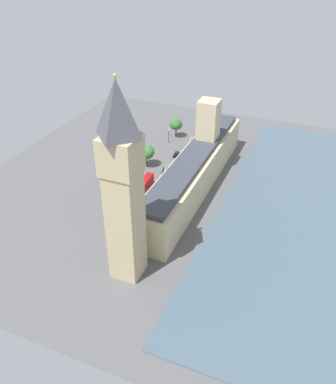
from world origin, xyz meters
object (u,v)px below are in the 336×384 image
car_dark_green_midblock (165,170)px  pedestrian_far_end (177,173)px  car_black_by_river_gate (177,154)px  double_decker_bus_opposite_hall (145,185)px  plane_tree_corner (176,125)px  plane_tree_slot_10 (146,152)px  plane_tree_leading (120,172)px  double_decker_bus_kerbside (128,211)px  pedestrian_under_trees (182,168)px  clock_tower (123,184)px  plane_tree_trailing (130,171)px  pedestrian_near_tower (150,207)px  street_lamp_slot_11 (169,133)px  parliament_building (195,168)px

car_dark_green_midblock → pedestrian_far_end: (-4.69, -0.37, -0.21)m
car_black_by_river_gate → double_decker_bus_opposite_hall: double_decker_bus_opposite_hall is taller
pedestrian_far_end → plane_tree_corner: (12.75, -30.61, 5.29)m
plane_tree_slot_10 → plane_tree_leading: bearing=88.9°
plane_tree_corner → double_decker_bus_kerbside: bearing=97.9°
double_decker_bus_kerbside → double_decker_bus_opposite_hall: bearing=-90.5°
pedestrian_under_trees → car_black_by_river_gate: bearing=91.8°
double_decker_bus_kerbside → pedestrian_under_trees: 35.72m
clock_tower → pedestrian_far_end: size_ratio=35.76×
double_decker_bus_opposite_hall → pedestrian_under_trees: double_decker_bus_opposite_hall is taller
pedestrian_far_end → plane_tree_trailing: size_ratio=0.19×
clock_tower → pedestrian_near_tower: bearing=-75.9°
plane_tree_slot_10 → double_decker_bus_kerbside: bearing=105.7°
car_black_by_river_gate → clock_tower: bearing=96.7°
plane_tree_slot_10 → street_lamp_slot_11: size_ratio=1.37×
pedestrian_near_tower → plane_tree_leading: plane_tree_leading is taller
car_black_by_river_gate → pedestrian_far_end: car_black_by_river_gate is taller
parliament_building → plane_tree_trailing: 23.22m
pedestrian_near_tower → street_lamp_slot_11: street_lamp_slot_11 is taller
car_dark_green_midblock → pedestrian_near_tower: car_dark_green_midblock is taller
pedestrian_under_trees → pedestrian_near_tower: size_ratio=0.95×
pedestrian_far_end → car_dark_green_midblock: bearing=100.5°
clock_tower → pedestrian_under_trees: (6.62, -56.99, -26.98)m
car_black_by_river_gate → plane_tree_slot_10: (7.82, 12.16, 5.29)m
double_decker_bus_opposite_hall → pedestrian_near_tower: 11.10m
parliament_building → street_lamp_slot_11: size_ratio=12.03×
double_decker_bus_opposite_hall → double_decker_bus_kerbside: size_ratio=0.99×
car_black_by_river_gate → parliament_building: bearing=123.3°
pedestrian_under_trees → plane_tree_trailing: size_ratio=0.20×
parliament_building → pedestrian_far_end: size_ratio=52.44×
clock_tower → plane_tree_leading: 45.14m
plane_tree_trailing → pedestrian_near_tower: bearing=138.9°
double_decker_bus_kerbside → plane_tree_leading: bearing=-60.4°
parliament_building → double_decker_bus_opposite_hall: 18.59m
clock_tower → plane_tree_trailing: 49.64m
street_lamp_slot_11 → car_black_by_river_gate: bearing=127.4°
clock_tower → parliament_building: bearing=-92.2°
pedestrian_under_trees → street_lamp_slot_11: bearing=94.3°
plane_tree_leading → street_lamp_slot_11: 42.24m
pedestrian_near_tower → parliament_building: bearing=16.1°
plane_tree_corner → pedestrian_under_trees: bearing=116.5°
clock_tower → car_dark_green_midblock: clock_tower is taller
plane_tree_corner → clock_tower: bearing=103.4°
parliament_building → pedestrian_under_trees: bearing=-48.3°
clock_tower → plane_tree_slot_10: clock_tower is taller
double_decker_bus_opposite_hall → double_decker_bus_kerbside: bearing=-86.4°
plane_tree_slot_10 → car_dark_green_midblock: bearing=169.5°
plane_tree_slot_10 → double_decker_bus_opposite_hall: bearing=113.9°
double_decker_bus_opposite_hall → plane_tree_leading: bearing=-161.4°
double_decker_bus_kerbside → plane_tree_trailing: plane_tree_trailing is taller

